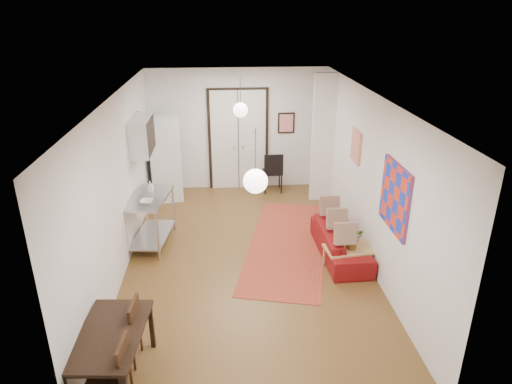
{
  "coord_description": "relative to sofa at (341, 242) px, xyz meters",
  "views": [
    {
      "loc": [
        -0.39,
        -7.12,
        4.23
      ],
      "look_at": [
        0.17,
        0.07,
        1.25
      ],
      "focal_mm": 32.0,
      "sensor_mm": 36.0,
      "label": 1
    }
  ],
  "objects": [
    {
      "name": "floor",
      "position": [
        -1.69,
        0.02,
        -0.26
      ],
      "size": [
        7.0,
        7.0,
        0.0
      ],
      "primitive_type": "plane",
      "color": "brown",
      "rests_on": "ground"
    },
    {
      "name": "ceiling",
      "position": [
        -1.69,
        0.02,
        2.64
      ],
      "size": [
        4.2,
        7.0,
        0.02
      ],
      "primitive_type": "cube",
      "color": "white",
      "rests_on": "wall_back"
    },
    {
      "name": "wall_back",
      "position": [
        -1.69,
        3.52,
        1.19
      ],
      "size": [
        4.2,
        0.02,
        2.9
      ],
      "primitive_type": "cube",
      "color": "silver",
      "rests_on": "floor"
    },
    {
      "name": "wall_front",
      "position": [
        -1.69,
        -3.48,
        1.19
      ],
      "size": [
        4.2,
        0.02,
        2.9
      ],
      "primitive_type": "cube",
      "color": "silver",
      "rests_on": "floor"
    },
    {
      "name": "wall_left",
      "position": [
        -3.79,
        0.02,
        1.19
      ],
      "size": [
        0.02,
        7.0,
        2.9
      ],
      "primitive_type": "cube",
      "color": "silver",
      "rests_on": "floor"
    },
    {
      "name": "wall_right",
      "position": [
        0.41,
        0.02,
        1.19
      ],
      "size": [
        0.02,
        7.0,
        2.9
      ],
      "primitive_type": "cube",
      "color": "silver",
      "rests_on": "floor"
    },
    {
      "name": "double_doors",
      "position": [
        -1.69,
        3.48,
        0.94
      ],
      "size": [
        1.44,
        0.06,
        2.5
      ],
      "primitive_type": "cube",
      "color": "silver",
      "rests_on": "wall_back"
    },
    {
      "name": "stub_partition",
      "position": [
        0.16,
        2.57,
        1.19
      ],
      "size": [
        0.5,
        0.1,
        2.9
      ],
      "primitive_type": "cube",
      "color": "silver",
      "rests_on": "floor"
    },
    {
      "name": "wall_cabinet",
      "position": [
        -3.61,
        1.52,
        1.64
      ],
      "size": [
        0.35,
        1.0,
        0.7
      ],
      "primitive_type": "cube",
      "color": "silver",
      "rests_on": "wall_left"
    },
    {
      "name": "painting_popart",
      "position": [
        0.39,
        -1.23,
        1.39
      ],
      "size": [
        0.05,
        1.0,
        1.0
      ],
      "primitive_type": "cube",
      "color": "red",
      "rests_on": "wall_right"
    },
    {
      "name": "painting_abstract",
      "position": [
        0.39,
        0.82,
        1.54
      ],
      "size": [
        0.05,
        0.5,
        0.6
      ],
      "primitive_type": "cube",
      "color": "#EFE3C7",
      "rests_on": "wall_right"
    },
    {
      "name": "poster_back",
      "position": [
        -0.54,
        3.49,
        1.34
      ],
      "size": [
        0.4,
        0.03,
        0.5
      ],
      "primitive_type": "cube",
      "color": "red",
      "rests_on": "wall_back"
    },
    {
      "name": "print_left",
      "position": [
        -3.76,
        2.02,
        1.69
      ],
      "size": [
        0.03,
        0.44,
        0.54
      ],
      "primitive_type": "cube",
      "color": "brown",
      "rests_on": "wall_left"
    },
    {
      "name": "pendant_back",
      "position": [
        -1.69,
        2.02,
        1.99
      ],
      "size": [
        0.3,
        0.3,
        0.8
      ],
      "color": "silver",
      "rests_on": "ceiling"
    },
    {
      "name": "pendant_front",
      "position": [
        -1.69,
        -1.98,
        1.99
      ],
      "size": [
        0.3,
        0.3,
        0.8
      ],
      "color": "silver",
      "rests_on": "ceiling"
    },
    {
      "name": "kilim_rug",
      "position": [
        -0.9,
        0.48,
        -0.26
      ],
      "size": [
        2.2,
        3.91,
        0.01
      ],
      "primitive_type": "cube",
      "rotation": [
        0.0,
        0.0,
        -0.23
      ],
      "color": "#AB422A",
      "rests_on": "floor"
    },
    {
      "name": "sofa",
      "position": [
        0.0,
        0.0,
        0.0
      ],
      "size": [
        0.76,
        1.83,
        0.53
      ],
      "primitive_type": "imported",
      "rotation": [
        0.0,
        0.0,
        1.6
      ],
      "color": "maroon",
      "rests_on": "floor"
    },
    {
      "name": "coffee_table",
      "position": [
        0.06,
        -0.45,
        0.08
      ],
      "size": [
        0.95,
        0.61,
        0.4
      ],
      "rotation": [
        0.0,
        0.0,
        0.13
      ],
      "color": "tan",
      "rests_on": "floor"
    },
    {
      "name": "potted_plant",
      "position": [
        0.06,
        -0.45,
        0.32
      ],
      "size": [
        0.34,
        0.38,
        0.39
      ],
      "primitive_type": "imported",
      "rotation": [
        0.0,
        0.0,
        0.13
      ],
      "color": "#356D31",
      "rests_on": "coffee_table"
    },
    {
      "name": "kitchen_counter",
      "position": [
        -3.44,
        0.69,
        0.38
      ],
      "size": [
        0.81,
        1.35,
        0.98
      ],
      "rotation": [
        0.0,
        0.0,
        -0.14
      ],
      "color": "#ADB0B2",
      "rests_on": "floor"
    },
    {
      "name": "bowl",
      "position": [
        -3.44,
        0.39,
        0.74
      ],
      "size": [
        0.27,
        0.27,
        0.06
      ],
      "primitive_type": "imported",
      "rotation": [
        0.0,
        0.0,
        -0.22
      ],
      "color": "beige",
      "rests_on": "kitchen_counter"
    },
    {
      "name": "soap_bottle",
      "position": [
        -3.44,
        0.94,
        0.81
      ],
      "size": [
        0.11,
        0.11,
        0.2
      ],
      "primitive_type": "imported",
      "rotation": [
        0.0,
        0.0,
        -0.22
      ],
      "color": "teal",
      "rests_on": "kitchen_counter"
    },
    {
      "name": "fridge",
      "position": [
        -3.37,
        2.93,
        0.69
      ],
      "size": [
        0.76,
        0.76,
        1.9
      ],
      "primitive_type": "cube",
      "rotation": [
        0.0,
        0.0,
        0.14
      ],
      "color": "white",
      "rests_on": "floor"
    },
    {
      "name": "dining_table",
      "position": [
        -3.44,
        -2.74,
        0.37
      ],
      "size": [
        0.84,
        1.35,
        0.72
      ],
      "rotation": [
        0.0,
        0.0,
        -0.08
      ],
      "color": "black",
      "rests_on": "floor"
    },
    {
      "name": "dining_chair_near",
      "position": [
        -3.41,
        -2.3,
        0.25
      ],
      "size": [
        0.46,
        0.62,
        0.89
      ],
      "rotation": [
        0.0,
        0.0,
        -1.65
      ],
      "color": "#3A2212",
      "rests_on": "floor"
    },
    {
      "name": "dining_chair_far",
      "position": [
        -3.41,
        -3.0,
        0.25
      ],
      "size": [
        0.46,
        0.62,
        0.89
      ],
      "rotation": [
        0.0,
        0.0,
        -1.65
      ],
      "color": "#3A2212",
      "rests_on": "floor"
    },
    {
      "name": "black_side_chair",
      "position": [
        -0.89,
        3.27,
        0.31
      ],
      "size": [
        0.45,
        0.45,
        0.99
      ],
      "rotation": [
        0.0,
        0.0,
        3.14
      ],
      "color": "black",
      "rests_on": "floor"
    }
  ]
}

